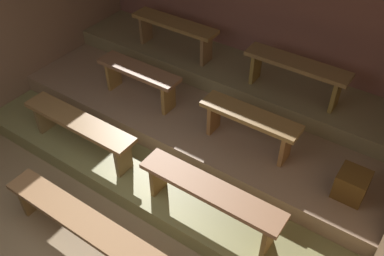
# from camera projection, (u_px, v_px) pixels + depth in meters

# --- Properties ---
(ground) EXTENTS (5.89, 4.80, 0.08)m
(ground) POSITION_uv_depth(u_px,v_px,m) (171.00, 167.00, 5.42)
(ground) COLOR #8E7452
(wall_back) EXTENTS (5.89, 0.06, 2.76)m
(wall_back) POSITION_uv_depth(u_px,v_px,m) (255.00, 8.00, 5.74)
(wall_back) COLOR #89564D
(wall_back) RESTS_ON ground
(wall_left) EXTENTS (0.06, 4.80, 2.76)m
(wall_left) POSITION_uv_depth(u_px,v_px,m) (14.00, 15.00, 5.58)
(wall_left) COLOR #86634C
(wall_left) RESTS_ON ground
(platform_lower) EXTENTS (5.09, 2.88, 0.23)m
(platform_lower) POSITION_uv_depth(u_px,v_px,m) (195.00, 135.00, 5.66)
(platform_lower) COLOR olive
(platform_lower) RESTS_ON ground
(platform_middle) EXTENTS (5.09, 2.10, 0.23)m
(platform_middle) POSITION_uv_depth(u_px,v_px,m) (211.00, 107.00, 5.75)
(platform_middle) COLOR #97785D
(platform_middle) RESTS_ON platform_lower
(platform_upper) EXTENTS (5.09, 0.92, 0.23)m
(platform_upper) POSITION_uv_depth(u_px,v_px,m) (233.00, 74.00, 5.97)
(platform_upper) COLOR #857954
(platform_upper) RESTS_ON platform_middle
(bench_floor_center) EXTENTS (1.97, 0.31, 0.48)m
(bench_floor_center) POSITION_uv_depth(u_px,v_px,m) (82.00, 223.00, 4.23)
(bench_floor_center) COLOR #93663E
(bench_floor_center) RESTS_ON ground
(bench_lower_left) EXTENTS (1.61, 0.31, 0.48)m
(bench_lower_left) POSITION_uv_depth(u_px,v_px,m) (79.00, 126.00, 5.04)
(bench_lower_left) COLOR olive
(bench_lower_left) RESTS_ON platform_lower
(bench_lower_right) EXTENTS (1.61, 0.31, 0.48)m
(bench_lower_right) POSITION_uv_depth(u_px,v_px,m) (210.00, 194.00, 4.24)
(bench_lower_right) COLOR #936443
(bench_lower_right) RESTS_ON platform_lower
(bench_middle_left) EXTENTS (1.20, 0.31, 0.48)m
(bench_middle_left) POSITION_uv_depth(u_px,v_px,m) (139.00, 75.00, 5.48)
(bench_middle_left) COLOR #8A5E41
(bench_middle_left) RESTS_ON platform_middle
(bench_middle_right) EXTENTS (1.20, 0.31, 0.48)m
(bench_middle_right) POSITION_uv_depth(u_px,v_px,m) (250.00, 121.00, 4.78)
(bench_middle_right) COLOR olive
(bench_middle_right) RESTS_ON platform_middle
(bench_upper_left) EXTENTS (1.34, 0.31, 0.48)m
(bench_upper_left) POSITION_uv_depth(u_px,v_px,m) (175.00, 28.00, 5.97)
(bench_upper_left) COLOR olive
(bench_upper_left) RESTS_ON platform_upper
(bench_upper_right) EXTENTS (1.34, 0.31, 0.48)m
(bench_upper_right) POSITION_uv_depth(u_px,v_px,m) (296.00, 69.00, 5.17)
(bench_upper_right) COLOR olive
(bench_upper_right) RESTS_ON platform_upper
(wooden_crate_middle) EXTENTS (0.31, 0.31, 0.31)m
(wooden_crate_middle) POSITION_uv_depth(u_px,v_px,m) (352.00, 185.00, 4.33)
(wooden_crate_middle) COLOR #573816
(wooden_crate_middle) RESTS_ON platform_middle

